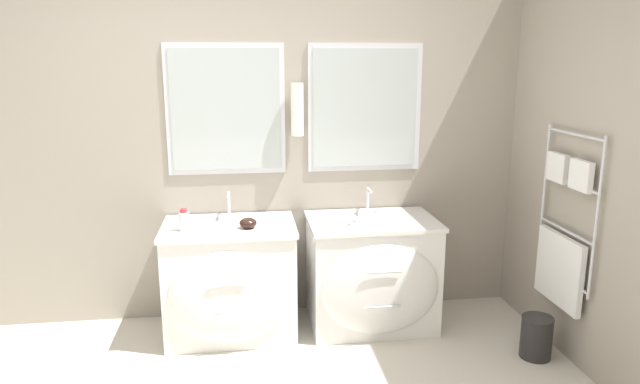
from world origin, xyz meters
The scene contains 10 objects.
wall_back centered at (0.01, 1.71, 1.31)m, with size 5.68×0.17×2.60m.
wall_right centered at (2.07, 0.76, 1.29)m, with size 0.13×3.52×2.60m.
vanity_left centered at (-0.08, 1.33, 0.40)m, with size 0.89×0.67×0.78m.
vanity_right centered at (0.90, 1.33, 0.40)m, with size 0.89×0.67×0.78m.
faucet_left centered at (-0.08, 1.51, 0.87)m, with size 0.17×0.12×0.19m.
faucet_right centered at (0.90, 1.51, 0.87)m, with size 0.17×0.12×0.19m.
toiletry_bottle centered at (-0.36, 1.27, 0.84)m, with size 0.07×0.07×0.15m.
amenity_bowl centered at (0.05, 1.27, 0.81)m, with size 0.12×0.12×0.07m.
soap_dish centered at (0.76, 1.24, 0.79)m, with size 0.10×0.07×0.04m.
waste_bin centered at (1.84, 0.75, 0.14)m, with size 0.20×0.20×0.27m.
Camera 1 is at (0.03, -2.35, 1.85)m, focal length 32.00 mm.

